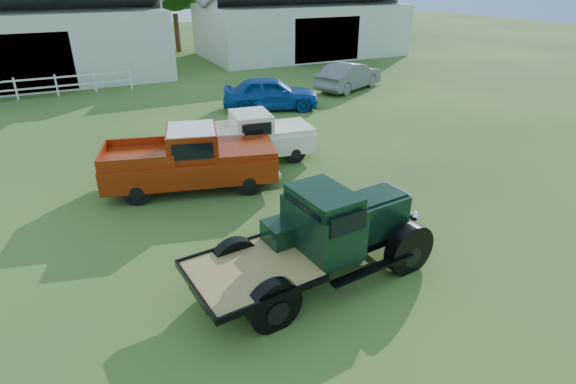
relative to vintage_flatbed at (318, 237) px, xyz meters
name	(u,v)px	position (x,y,z in m)	size (l,w,h in m)	color
ground	(302,251)	(0.21, 1.12, -1.07)	(120.00, 120.00, 0.00)	#304B20
shed_left	(11,34)	(-6.79, 27.12, 1.73)	(18.80, 10.20, 5.60)	silver
shed_right	(301,22)	(14.21, 28.12, 1.53)	(16.80, 9.20, 5.20)	silver
vintage_flatbed	(318,237)	(0.00, 0.00, 0.00)	(5.40, 2.14, 2.14)	black
red_pickup	(190,158)	(-1.23, 5.92, -0.08)	(5.45, 2.10, 1.99)	maroon
white_pickup	(249,137)	(1.29, 7.32, -0.20)	(4.75, 1.84, 1.74)	white
misc_car_blue	(271,93)	(4.85, 13.36, -0.26)	(1.91, 4.76, 1.62)	#0E4092
misc_car_grey	(349,76)	(10.76, 15.28, -0.28)	(1.68, 4.80, 1.58)	slate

